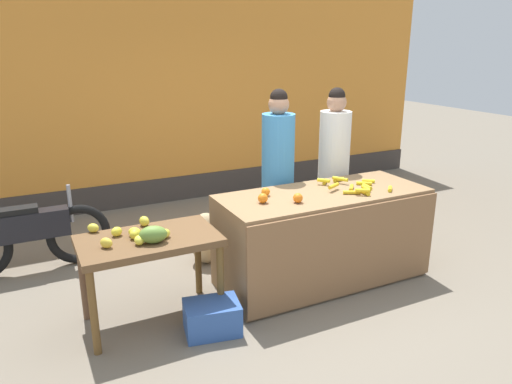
{
  "coord_description": "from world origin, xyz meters",
  "views": [
    {
      "loc": [
        -2.11,
        -3.64,
        2.27
      ],
      "look_at": [
        -0.23,
        0.15,
        0.95
      ],
      "focal_mm": 34.03,
      "sensor_mm": 36.0,
      "label": 1
    }
  ],
  "objects_px": {
    "vendor_woman_blue_shirt": "(278,176)",
    "vendor_woman_white_shirt": "(333,170)",
    "parked_motorcycle": "(28,235)",
    "produce_crate": "(212,317)",
    "produce_sack": "(206,238)"
  },
  "relations": [
    {
      "from": "vendor_woman_white_shirt",
      "to": "parked_motorcycle",
      "type": "distance_m",
      "value": 3.27
    },
    {
      "from": "produce_sack",
      "to": "produce_crate",
      "type": "bearing_deg",
      "value": -108.98
    },
    {
      "from": "vendor_woman_blue_shirt",
      "to": "vendor_woman_white_shirt",
      "type": "bearing_deg",
      "value": -0.78
    },
    {
      "from": "vendor_woman_blue_shirt",
      "to": "parked_motorcycle",
      "type": "distance_m",
      "value": 2.61
    },
    {
      "from": "produce_crate",
      "to": "produce_sack",
      "type": "distance_m",
      "value": 1.32
    },
    {
      "from": "produce_crate",
      "to": "produce_sack",
      "type": "xyz_separation_m",
      "value": [
        0.43,
        1.24,
        0.15
      ]
    },
    {
      "from": "parked_motorcycle",
      "to": "produce_sack",
      "type": "relative_size",
      "value": 2.86
    },
    {
      "from": "vendor_woman_blue_shirt",
      "to": "produce_sack",
      "type": "distance_m",
      "value": 1.0
    },
    {
      "from": "parked_motorcycle",
      "to": "produce_crate",
      "type": "height_order",
      "value": "parked_motorcycle"
    },
    {
      "from": "parked_motorcycle",
      "to": "vendor_woman_blue_shirt",
      "type": "bearing_deg",
      "value": -18.2
    },
    {
      "from": "vendor_woman_white_shirt",
      "to": "produce_crate",
      "type": "bearing_deg",
      "value": -151.1
    },
    {
      "from": "vendor_woman_blue_shirt",
      "to": "produce_sack",
      "type": "relative_size",
      "value": 3.26
    },
    {
      "from": "parked_motorcycle",
      "to": "produce_crate",
      "type": "xyz_separation_m",
      "value": [
        1.26,
        -1.84,
        -0.27
      ]
    },
    {
      "from": "produce_crate",
      "to": "produce_sack",
      "type": "bearing_deg",
      "value": 71.02
    },
    {
      "from": "vendor_woman_white_shirt",
      "to": "produce_crate",
      "type": "relative_size",
      "value": 4.11
    }
  ]
}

